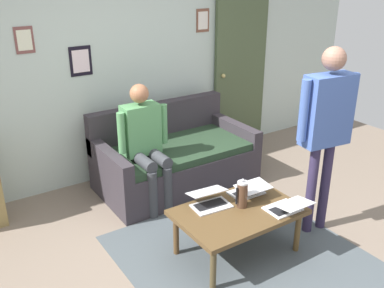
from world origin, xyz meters
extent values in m
plane|color=#7B6A5C|center=(0.00, 0.00, 0.00)|extent=(7.68, 7.68, 0.00)
cube|color=#474F54|center=(-0.03, -0.03, 0.00)|extent=(1.92, 1.99, 0.01)
cube|color=#B4C4BB|center=(0.00, -2.20, 1.35)|extent=(7.04, 0.10, 2.70)
cube|color=brown|center=(-1.04, -2.15, 1.72)|extent=(0.18, 0.02, 0.27)
cube|color=silver|center=(-1.04, -2.14, 1.72)|extent=(0.14, 0.00, 0.21)
cube|color=brown|center=(1.06, -2.15, 1.68)|extent=(0.18, 0.02, 0.26)
cube|color=beige|center=(1.06, -2.14, 1.68)|extent=(0.14, 0.00, 0.20)
cube|color=black|center=(0.52, -2.15, 1.41)|extent=(0.24, 0.02, 0.31)
cube|color=silver|center=(0.52, -2.14, 1.41)|extent=(0.18, 0.00, 0.24)
cube|color=#455235|center=(-1.63, -2.11, 1.02)|extent=(0.82, 0.05, 2.05)
sphere|color=tan|center=(-1.32, -2.07, 1.02)|extent=(0.06, 0.06, 0.06)
cube|color=#332D33|center=(-0.25, -1.50, 0.21)|extent=(1.72, 0.95, 0.42)
cube|color=#243925|center=(-0.25, -1.48, 0.46)|extent=(1.48, 0.87, 0.08)
cube|color=#332D33|center=(-0.25, -1.91, 0.65)|extent=(1.72, 0.14, 0.46)
cube|color=#332D33|center=(-1.05, -1.50, 0.52)|extent=(0.12, 0.95, 0.20)
cube|color=#332D33|center=(0.55, -1.50, 0.52)|extent=(0.12, 0.95, 0.20)
cube|color=brown|center=(-0.03, -0.13, 0.41)|extent=(1.06, 0.69, 0.04)
cylinder|color=brown|center=(-0.48, 0.14, 0.19)|extent=(0.05, 0.05, 0.39)
cylinder|color=#4C3F26|center=(0.43, 0.14, 0.19)|extent=(0.05, 0.05, 0.39)
cylinder|color=brown|center=(-0.48, -0.40, 0.19)|extent=(0.05, 0.05, 0.39)
cylinder|color=brown|center=(0.43, -0.40, 0.19)|extent=(0.05, 0.05, 0.39)
cube|color=silver|center=(-0.35, 0.07, 0.43)|extent=(0.29, 0.22, 0.01)
cube|color=black|center=(-0.35, 0.09, 0.44)|extent=(0.24, 0.14, 0.00)
cube|color=silver|center=(-0.35, 0.20, 0.54)|extent=(0.29, 0.21, 0.04)
cube|color=white|center=(-0.35, 0.19, 0.54)|extent=(0.26, 0.19, 0.03)
cube|color=silver|center=(0.13, -0.30, 0.43)|extent=(0.35, 0.24, 0.01)
cube|color=black|center=(0.13, -0.32, 0.44)|extent=(0.29, 0.15, 0.00)
cube|color=silver|center=(0.12, -0.38, 0.53)|extent=(0.35, 0.22, 0.05)
cube|color=white|center=(0.12, -0.38, 0.53)|extent=(0.31, 0.20, 0.04)
cube|color=silver|center=(-0.27, -0.32, 0.43)|extent=(0.31, 0.21, 0.01)
cube|color=black|center=(-0.27, -0.30, 0.44)|extent=(0.26, 0.13, 0.00)
cube|color=silver|center=(-0.27, -0.22, 0.54)|extent=(0.31, 0.20, 0.03)
cube|color=black|center=(-0.27, -0.23, 0.54)|extent=(0.28, 0.18, 0.02)
cylinder|color=#4C3323|center=(-0.09, -0.16, 0.54)|extent=(0.09, 0.09, 0.22)
cylinder|color=#B7B7BC|center=(-0.09, -0.16, 0.66)|extent=(0.09, 0.09, 0.02)
sphere|color=#B2B2B7|center=(-0.09, -0.16, 0.68)|extent=(0.03, 0.03, 0.03)
cube|color=black|center=(-0.03, -0.16, 0.55)|extent=(0.01, 0.01, 0.15)
cylinder|color=#302745|center=(-0.96, 0.00, 0.44)|extent=(0.09, 0.09, 0.88)
cylinder|color=#302745|center=(-0.80, -0.02, 0.44)|extent=(0.09, 0.09, 0.88)
cube|color=#3E599E|center=(-0.88, -0.01, 1.20)|extent=(0.46, 0.25, 0.63)
cylinder|color=#3E599E|center=(-1.14, 0.02, 1.23)|extent=(0.09, 0.09, 0.53)
cylinder|color=#3E599E|center=(-0.62, -0.05, 1.23)|extent=(0.09, 0.09, 0.53)
sphere|color=#8C6351|center=(-0.88, -0.01, 1.64)|extent=(0.20, 0.20, 0.20)
cylinder|color=#36383C|center=(0.14, -1.04, 0.25)|extent=(0.10, 0.10, 0.50)
cylinder|color=#36383C|center=(0.31, -1.04, 0.25)|extent=(0.10, 0.10, 0.50)
cylinder|color=#36383C|center=(0.14, -1.22, 0.55)|extent=(0.12, 0.40, 0.12)
cylinder|color=#36383C|center=(0.31, -1.22, 0.55)|extent=(0.12, 0.40, 0.12)
cube|color=#518E56|center=(0.22, -1.40, 0.81)|extent=(0.37, 0.20, 0.52)
cylinder|color=#518E56|center=(-0.02, -1.35, 0.84)|extent=(0.08, 0.08, 0.42)
cylinder|color=#518E56|center=(0.46, -1.35, 0.84)|extent=(0.08, 0.08, 0.42)
sphere|color=#9A6243|center=(0.22, -1.40, 1.19)|extent=(0.19, 0.19, 0.19)
camera|label=1|loc=(2.06, 2.33, 2.36)|focal=40.82mm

